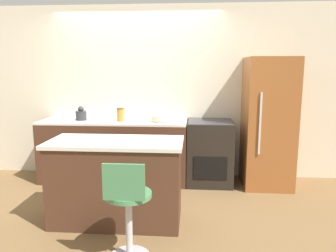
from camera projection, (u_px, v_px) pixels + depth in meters
ground_plane at (132, 188)px, 4.60m from camera, size 14.00×14.00×0.00m
wall_back at (139, 92)px, 5.06m from camera, size 8.00×0.06×2.60m
back_counter at (114, 150)px, 4.89m from camera, size 2.15×0.65×0.92m
kitchen_island at (117, 181)px, 3.55m from camera, size 1.43×0.66×0.91m
oven_range at (209, 152)px, 4.78m from camera, size 0.65×0.66×0.92m
refrigerator at (268, 123)px, 4.61m from camera, size 0.66×0.73×1.82m
stool_chair at (128, 212)px, 2.81m from camera, size 0.40×0.40×0.92m
kettle at (81, 114)px, 4.78m from camera, size 0.16×0.16×0.20m
mixing_bowl at (161, 118)px, 4.70m from camera, size 0.27×0.27×0.08m
canister_jar at (121, 114)px, 4.73m from camera, size 0.11×0.11×0.18m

